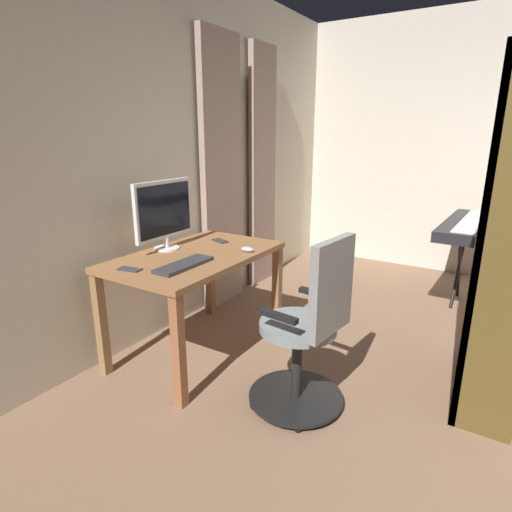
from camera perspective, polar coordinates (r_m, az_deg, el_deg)
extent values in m
cube|color=beige|center=(3.41, -12.04, 13.47)|extent=(5.32, 0.10, 2.78)
cube|color=gray|center=(4.35, 0.88, 11.62)|extent=(0.43, 0.06, 2.36)
cube|color=gray|center=(3.78, -4.68, 10.81)|extent=(0.53, 0.06, 2.36)
cube|color=#93613B|center=(2.93, -8.21, -0.05)|extent=(1.22, 0.75, 0.04)
cube|color=#8C613F|center=(3.32, 2.88, -4.68)|extent=(0.06, 0.06, 0.70)
cube|color=#975A38|center=(2.48, -10.47, -12.75)|extent=(0.06, 0.06, 0.70)
cube|color=#915E39|center=(3.67, -6.24, -2.66)|extent=(0.06, 0.06, 0.70)
cube|color=olive|center=(2.93, -20.29, -8.77)|extent=(0.06, 0.06, 0.70)
cylinder|color=black|center=(2.64, 5.42, -18.46)|extent=(0.56, 0.56, 0.02)
sphere|color=black|center=(2.83, 8.42, -16.27)|extent=(0.05, 0.05, 0.05)
sphere|color=black|center=(2.82, 2.03, -16.26)|extent=(0.05, 0.05, 0.05)
sphere|color=black|center=(2.59, -0.28, -19.67)|extent=(0.05, 0.05, 0.05)
sphere|color=black|center=(2.44, 5.68, -22.21)|extent=(0.05, 0.05, 0.05)
sphere|color=black|center=(2.61, 11.20, -19.64)|extent=(0.05, 0.05, 0.05)
cylinder|color=black|center=(2.52, 5.56, -14.42)|extent=(0.06, 0.06, 0.43)
cylinder|color=gray|center=(2.41, 5.72, -9.47)|extent=(0.49, 0.49, 0.05)
cube|color=gray|center=(2.20, 10.29, -4.22)|extent=(0.38, 0.09, 0.51)
cube|color=black|center=(2.20, 2.93, -8.13)|extent=(0.07, 0.24, 0.03)
cube|color=black|center=(2.51, 8.33, -5.09)|extent=(0.07, 0.24, 0.03)
cylinder|color=white|center=(3.08, -12.04, 1.05)|extent=(0.18, 0.18, 0.01)
cylinder|color=white|center=(3.07, -12.09, 1.81)|extent=(0.04, 0.04, 0.07)
cube|color=white|center=(3.02, -12.43, 6.20)|extent=(0.53, 0.03, 0.40)
cube|color=black|center=(3.01, -12.20, 6.17)|extent=(0.49, 0.01, 0.36)
cube|color=#333338|center=(2.65, -9.77, -1.20)|extent=(0.42, 0.14, 0.02)
ellipsoid|color=#B7BCC1|center=(2.94, -1.19, 0.93)|extent=(0.06, 0.10, 0.04)
cube|color=#333338|center=(3.23, -4.89, 2.07)|extent=(0.11, 0.16, 0.01)
cube|color=#333338|center=(2.67, -16.80, -1.74)|extent=(0.10, 0.15, 0.01)
cube|color=brown|center=(2.31, 31.18, -0.56)|extent=(0.04, 0.30, 1.94)
cube|color=#513D1F|center=(2.75, 28.77, 2.24)|extent=(0.95, 0.04, 1.94)
cube|color=brown|center=(2.96, 29.59, -10.34)|extent=(0.87, 0.30, 0.04)
cube|color=brown|center=(2.75, 31.48, 1.82)|extent=(0.87, 0.30, 0.04)
cube|color=gold|center=(2.57, 29.43, -11.63)|extent=(0.07, 0.26, 0.18)
cube|color=#9C5296|center=(2.91, 29.90, -8.41)|extent=(0.06, 0.21, 0.18)
cube|color=purple|center=(3.23, 30.20, -6.28)|extent=(0.06, 0.21, 0.17)
cylinder|color=black|center=(4.33, 25.87, -1.33)|extent=(0.39, 0.04, 0.70)
cylinder|color=black|center=(4.33, 25.87, -1.33)|extent=(0.39, 0.04, 0.70)
cube|color=#232328|center=(4.23, 26.54, 3.73)|extent=(1.25, 0.36, 0.09)
cube|color=white|center=(4.22, 27.37, 4.26)|extent=(1.15, 0.21, 0.01)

